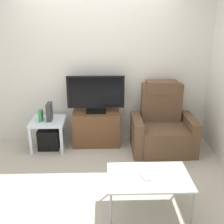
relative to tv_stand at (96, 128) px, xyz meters
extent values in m
plane|color=#B2A899|center=(0.03, -0.87, -0.28)|extent=(6.40, 6.40, 0.00)
cube|color=silver|center=(0.03, 0.26, 1.02)|extent=(6.40, 0.06, 2.60)
cube|color=brown|center=(0.00, 0.00, 0.00)|extent=(0.77, 0.40, 0.56)
cube|color=black|center=(0.00, -0.19, 0.11)|extent=(0.71, 0.02, 0.02)
cube|color=black|center=(0.00, -0.14, 0.15)|extent=(0.34, 0.11, 0.04)
cube|color=black|center=(0.00, 0.02, 0.29)|extent=(0.32, 0.20, 0.03)
cube|color=black|center=(0.00, 0.02, 0.33)|extent=(0.06, 0.04, 0.05)
cube|color=black|center=(0.00, 0.02, 0.62)|extent=(0.92, 0.05, 0.52)
cube|color=black|center=(0.00, 0.00, 0.62)|extent=(0.85, 0.01, 0.47)
cube|color=brown|center=(1.06, -0.27, -0.07)|extent=(0.70, 0.72, 0.42)
cube|color=brown|center=(1.06, 0.00, 0.45)|extent=(0.64, 0.20, 0.62)
cube|color=brown|center=(1.06, 0.02, 0.70)|extent=(0.50, 0.26, 0.20)
cube|color=brown|center=(0.64, -0.27, 0.00)|extent=(0.14, 0.68, 0.56)
cube|color=brown|center=(1.48, -0.27, 0.00)|extent=(0.14, 0.68, 0.56)
cube|color=silver|center=(-0.77, -0.11, 0.18)|extent=(0.54, 0.54, 0.04)
cube|color=silver|center=(-1.01, -0.35, -0.06)|extent=(0.04, 0.04, 0.44)
cube|color=silver|center=(-0.54, -0.35, -0.06)|extent=(0.04, 0.04, 0.44)
cube|color=silver|center=(-1.01, 0.13, -0.06)|extent=(0.04, 0.04, 0.44)
cube|color=silver|center=(-0.54, 0.13, -0.06)|extent=(0.04, 0.04, 0.44)
cube|color=black|center=(-0.77, -0.11, -0.12)|extent=(0.33, 0.33, 0.33)
cube|color=#388C4C|center=(-0.87, -0.13, 0.29)|extent=(0.05, 0.14, 0.18)
cube|color=#333338|center=(-0.74, -0.10, 0.34)|extent=(0.07, 0.20, 0.28)
cube|color=#B2C6C1|center=(0.61, -1.65, 0.12)|extent=(0.90, 0.60, 0.02)
cylinder|color=gray|center=(0.19, -1.92, -0.09)|extent=(0.02, 0.02, 0.39)
cylinder|color=gray|center=(1.03, -1.92, -0.09)|extent=(0.02, 0.02, 0.39)
cylinder|color=gray|center=(0.19, -1.38, -0.09)|extent=(0.02, 0.02, 0.39)
cylinder|color=gray|center=(1.03, -1.38, -0.09)|extent=(0.02, 0.02, 0.39)
cube|color=#B7B7BC|center=(0.57, -1.67, 0.13)|extent=(0.12, 0.17, 0.01)
camera|label=1|loc=(0.14, -4.20, 1.79)|focal=43.63mm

